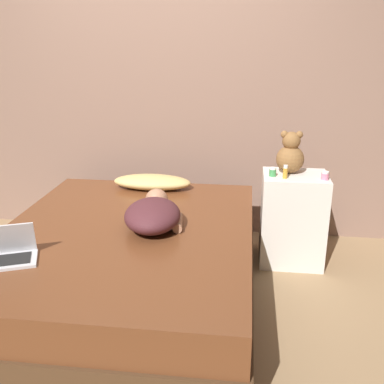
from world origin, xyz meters
The scene contains 11 objects.
ground_plane centered at (0.00, 0.00, 0.00)m, with size 12.00×12.00×0.00m, color #937551.
wall_back centered at (0.00, 1.29, 1.30)m, with size 8.00×0.06×2.60m.
bed centered at (0.00, 0.00, 0.26)m, with size 1.61×2.02×0.53m.
nightstand centered at (1.10, 0.74, 0.35)m, with size 0.48×0.40×0.71m.
pillow centered at (-0.01, 0.81, 0.58)m, with size 0.62×0.26×0.11m.
person_lying centered at (0.16, 0.08, 0.62)m, with size 0.40×0.64×0.18m.
laptop centered at (-0.55, -0.50, 0.58)m, with size 0.40×0.32×0.20m.
teddy_bear centered at (1.06, 0.80, 0.85)m, with size 0.21×0.21×0.32m.
bottle_amber centered at (1.01, 0.64, 0.76)m, with size 0.03×0.03×0.10m.
bottle_pink centered at (1.30, 0.65, 0.74)m, with size 0.05×0.05×0.06m.
bottle_green centered at (0.93, 0.69, 0.74)m, with size 0.05×0.05×0.07m.
Camera 1 is at (0.74, -2.52, 1.67)m, focal length 42.00 mm.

